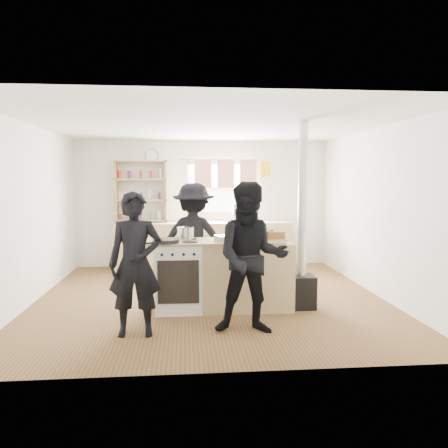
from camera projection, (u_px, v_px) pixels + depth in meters
The scene contains 14 objects.
ground at pixel (210, 298), 6.40m from camera, with size 5.00×5.00×0.01m, color brown.
back_counter at pixel (204, 245), 8.56m from camera, with size 3.40×0.55×0.90m, color tan.
shelving_unit at pixel (141, 191), 8.46m from camera, with size 1.00×0.28×1.20m.
thermos at pixel (235, 214), 8.55m from camera, with size 0.10×0.10×0.33m, color silver.
cooking_island at pixel (223, 275), 5.82m from camera, with size 1.97×0.64×0.93m.
skillet_greens at pixel (166, 241), 5.53m from camera, with size 0.48×0.48×0.05m.
roast_tray at pixel (228, 238), 5.72m from camera, with size 0.36×0.31×0.07m.
stockpot_stove at pixel (186, 233), 5.85m from camera, with size 0.23×0.23×0.19m.
stockpot_counter at pixel (260, 233), 5.82m from camera, with size 0.28×0.28×0.21m.
bread_board at pixel (276, 237), 5.74m from camera, with size 0.28×0.20×0.12m.
flue_heater at pixel (301, 259), 5.86m from camera, with size 0.35×0.35×2.50m.
person_near_left at pixel (135, 264), 4.80m from camera, with size 0.58×0.38×1.60m, color black.
person_near_right at pixel (251, 258), 4.88m from camera, with size 0.83×0.65×1.71m, color black.
person_far at pixel (194, 239), 6.61m from camera, with size 1.08×0.62×1.68m, color black.
Camera 1 is at (-0.36, -6.25, 1.73)m, focal length 35.00 mm.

